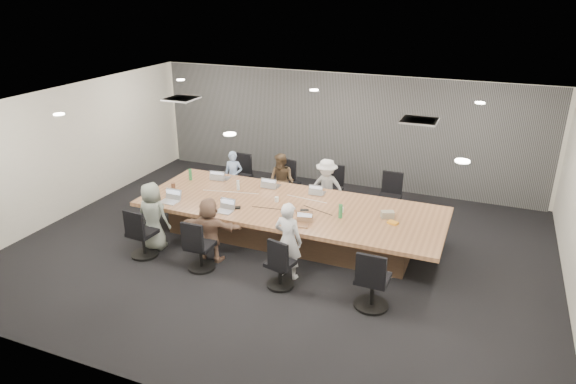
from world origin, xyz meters
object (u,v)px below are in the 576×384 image
at_px(chair_1, 288,187).
at_px(laptop_4, 169,202).
at_px(chair_5, 200,249).
at_px(person_6, 288,241).
at_px(chair_0, 241,180).
at_px(laptop_2, 318,193).
at_px(person_4, 153,216).
at_px(stapler, 305,213).
at_px(chair_2, 331,193).
at_px(snack_packet, 393,223).
at_px(chair_6, 280,267).
at_px(bottle_green_left, 190,175).
at_px(chair_3, 389,201).
at_px(laptop_5, 224,212).
at_px(person_0, 234,176).
at_px(person_1, 282,182).
at_px(chair_7, 373,283).
at_px(laptop_1, 272,186).
at_px(bottle_clear, 238,185).
at_px(conference_table, 290,220).
at_px(laptop_0, 222,178).
at_px(chair_4, 143,237).
at_px(canvas_bag, 387,214).
at_px(person_2, 326,188).
at_px(mug_brown, 173,185).
at_px(laptop_6, 300,225).
at_px(person_5, 210,230).

xyz_separation_m(chair_1, laptop_4, (-1.52, -2.50, 0.35)).
xyz_separation_m(chair_5, person_6, (1.55, 0.35, 0.32)).
xyz_separation_m(chair_0, laptop_2, (2.28, -0.90, 0.36)).
height_order(person_4, stapler, person_4).
bearing_deg(chair_2, chair_0, -1.13).
bearing_deg(snack_packet, chair_6, -133.58).
relative_size(chair_6, bottle_green_left, 2.89).
bearing_deg(chair_1, laptop_2, 157.53).
relative_size(chair_3, snack_packet, 4.53).
bearing_deg(laptop_5, person_0, 114.80).
bearing_deg(snack_packet, stapler, -171.78).
bearing_deg(person_1, chair_7, -39.54).
xyz_separation_m(laptop_1, bottle_clear, (-0.57, -0.47, 0.10)).
height_order(conference_table, laptop_0, laptop_0).
bearing_deg(chair_3, person_4, 37.65).
bearing_deg(person_6, snack_packet, -134.00).
relative_size(chair_4, laptop_0, 2.25).
xyz_separation_m(chair_5, canvas_bag, (2.93, 1.84, 0.42)).
xyz_separation_m(person_0, person_4, (-0.30, -2.70, 0.07)).
distance_m(chair_2, person_2, 0.43).
bearing_deg(laptop_1, laptop_4, 46.92).
distance_m(conference_table, laptop_0, 2.16).
bearing_deg(chair_0, laptop_5, 114.96).
height_order(chair_5, bottle_green_left, bottle_green_left).
distance_m(chair_7, canvas_bag, 1.88).
height_order(person_0, mug_brown, person_0).
bearing_deg(conference_table, chair_0, 139.29).
relative_size(chair_0, laptop_1, 2.20).
xyz_separation_m(chair_0, bottle_green_left, (-0.59, -1.25, 0.48)).
height_order(laptop_6, bottle_green_left, bottle_green_left).
xyz_separation_m(person_2, mug_brown, (-2.96, -1.45, 0.14)).
bearing_deg(chair_7, laptop_6, 151.34).
bearing_deg(conference_table, laptop_6, -57.05).
relative_size(laptop_2, person_6, 0.21).
height_order(chair_7, laptop_5, chair_7).
bearing_deg(stapler, chair_6, -99.08).
relative_size(chair_6, laptop_6, 2.37).
bearing_deg(laptop_6, canvas_bag, 19.70).
bearing_deg(person_2, stapler, -86.46).
bearing_deg(chair_5, chair_6, -1.01).
bearing_deg(person_2, chair_6, -87.14).
height_order(chair_7, laptop_2, chair_7).
bearing_deg(person_1, person_4, -111.91).
relative_size(laptop_0, laptop_2, 1.21).
xyz_separation_m(person_5, laptop_5, (0.00, 0.55, 0.13)).
distance_m(chair_7, laptop_6, 1.84).
xyz_separation_m(laptop_4, person_5, (1.24, -0.55, -0.13)).
bearing_deg(chair_3, bottle_green_left, 16.18).
distance_m(chair_1, person_2, 1.14).
bearing_deg(laptop_4, snack_packet, 9.37).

